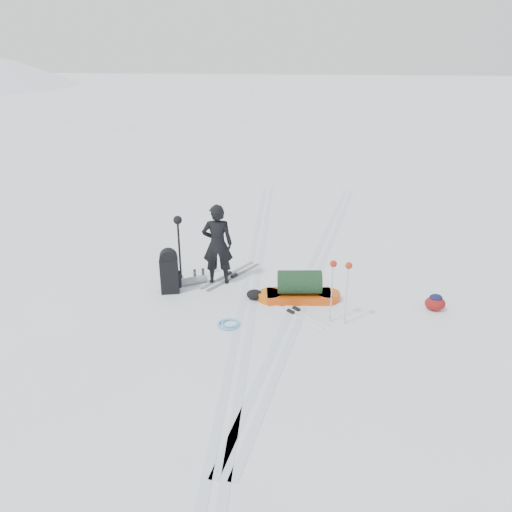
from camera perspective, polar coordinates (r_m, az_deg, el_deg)
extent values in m
plane|color=white|center=(10.70, -0.81, -4.67)|extent=(200.00, 200.00, 0.00)
cube|color=silver|center=(10.71, -1.44, -4.61)|extent=(1.40, 17.97, 0.01)
cube|color=silver|center=(10.68, -0.17, -4.69)|extent=(1.40, 17.97, 0.01)
cube|color=silver|center=(12.40, 6.46, -0.80)|extent=(2.09, 13.88, 0.01)
cube|color=silver|center=(12.40, 7.56, -0.86)|extent=(2.09, 13.88, 0.01)
imported|color=black|center=(11.00, -4.43, 1.33)|extent=(0.74, 0.55, 1.84)
cube|color=#CE450C|center=(10.57, 4.93, -4.61)|extent=(1.42, 0.75, 0.17)
cylinder|color=#E04C0D|center=(10.64, 8.26, -4.56)|extent=(0.56, 0.56, 0.17)
cylinder|color=#D9610C|center=(10.53, 1.57, -4.63)|extent=(0.56, 0.56, 0.17)
cylinder|color=black|center=(10.42, 5.00, -2.98)|extent=(0.96, 0.62, 0.49)
cube|color=black|center=(10.89, -9.86, -2.22)|extent=(0.45, 0.37, 0.78)
cylinder|color=black|center=(10.73, -10.00, -0.23)|extent=(0.44, 0.36, 0.38)
cube|color=black|center=(10.95, -8.77, -2.65)|extent=(0.14, 0.22, 0.33)
cylinder|color=gray|center=(11.31, -7.18, -2.80)|extent=(0.61, 0.45, 0.17)
cylinder|color=black|center=(11.27, -8.80, 0.57)|extent=(0.03, 0.03, 1.44)
cylinder|color=black|center=(11.19, -8.67, 0.40)|extent=(0.03, 0.03, 1.44)
torus|color=black|center=(11.51, -8.62, -2.24)|extent=(0.11, 0.11, 0.01)
torus|color=black|center=(11.43, -8.49, -2.43)|extent=(0.11, 0.11, 0.01)
sphere|color=black|center=(10.97, -8.95, 4.08)|extent=(0.19, 0.19, 0.19)
cylinder|color=silver|center=(9.58, 8.62, -4.31)|extent=(0.02, 0.02, 1.21)
cylinder|color=silver|center=(9.56, 10.30, -4.50)|extent=(0.02, 0.02, 1.21)
torus|color=#B0B2B7|center=(9.82, 8.45, -6.97)|extent=(0.09, 0.09, 0.01)
torus|color=#B1B3B8|center=(9.80, 10.09, -7.16)|extent=(0.09, 0.09, 0.01)
sphere|color=maroon|center=(9.32, 8.84, -0.89)|extent=(0.13, 0.13, 0.13)
sphere|color=#992C16|center=(9.30, 10.56, -1.08)|extent=(0.13, 0.13, 0.13)
cube|color=gray|center=(11.59, -2.50, -2.39)|extent=(0.99, 1.67, 0.02)
cube|color=#95989D|center=(11.70, -3.21, -2.15)|extent=(0.99, 1.67, 0.02)
cube|color=black|center=(11.58, -2.51, -2.23)|extent=(0.15, 0.20, 0.05)
cube|color=black|center=(11.69, -3.21, -2.00)|extent=(0.15, 0.20, 0.05)
cube|color=white|center=(10.08, 3.97, -6.50)|extent=(1.37, 1.13, 0.02)
cube|color=silver|center=(10.19, 4.63, -6.17)|extent=(1.37, 1.13, 0.02)
cube|color=black|center=(10.06, 3.98, -6.34)|extent=(0.17, 0.16, 0.05)
cube|color=black|center=(10.18, 4.64, -6.02)|extent=(0.17, 0.16, 0.05)
torus|color=#56ADD1|center=(9.65, -3.14, -7.80)|extent=(0.44, 0.44, 0.04)
torus|color=#5FB6E8|center=(9.67, -2.99, -7.65)|extent=(0.35, 0.35, 0.04)
ellipsoid|color=maroon|center=(10.74, 19.78, -5.13)|extent=(0.51, 0.49, 0.29)
ellipsoid|color=black|center=(10.68, 19.88, -4.50)|extent=(0.33, 0.32, 0.14)
cylinder|color=slate|center=(11.46, -7.01, -2.23)|extent=(0.08, 0.08, 0.24)
cylinder|color=slate|center=(11.53, -6.07, -2.08)|extent=(0.08, 0.08, 0.22)
cylinder|color=black|center=(11.40, -7.04, -1.62)|extent=(0.07, 0.07, 0.03)
cylinder|color=black|center=(11.48, -6.09, -1.51)|extent=(0.07, 0.07, 0.03)
ellipsoid|color=black|center=(10.54, -0.15, -4.44)|extent=(0.37, 0.29, 0.22)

